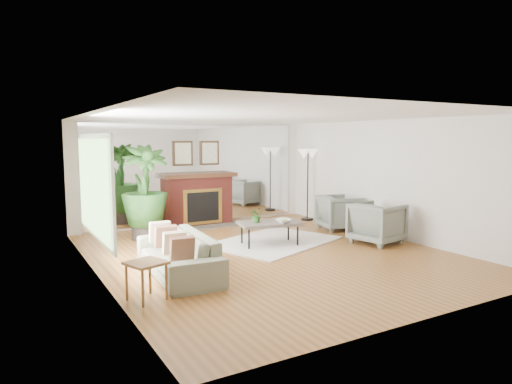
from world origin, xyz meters
TOP-DOWN VIEW (x-y plane):
  - ground at (0.00, 0.00)m, footprint 7.00×7.00m
  - wall_left at (-2.99, 0.00)m, footprint 0.02×7.00m
  - wall_right at (2.99, 0.00)m, footprint 0.02×7.00m
  - wall_back at (0.00, 3.49)m, footprint 6.00×0.02m
  - mirror_panel at (0.00, 3.47)m, footprint 5.40×0.04m
  - window_panel at (-2.96, 0.40)m, footprint 0.04×2.40m
  - fireplace at (0.00, 3.26)m, footprint 1.85×0.83m
  - area_rug at (0.55, 0.76)m, footprint 3.00×2.58m
  - coffee_table at (0.34, 0.57)m, footprint 1.31×0.93m
  - sofa at (-1.88, -0.34)m, footprint 1.00×2.21m
  - armchair_back at (2.60, 1.15)m, footprint 1.06×1.04m
  - armchair_front at (2.33, -0.33)m, footprint 1.05×1.03m
  - side_table at (-2.65, -1.25)m, footprint 0.57×0.57m
  - potted_ficus at (-1.60, 2.38)m, footprint 0.98×0.98m
  - floor_lamp at (2.70, 2.53)m, footprint 0.60×0.33m
  - tabletop_plant at (0.10, 0.65)m, footprint 0.28×0.24m
  - fruit_bowl at (0.52, 0.34)m, footprint 0.29×0.29m
  - book at (0.66, 0.63)m, footprint 0.25×0.30m

SIDE VIEW (x-z plane):
  - ground at x=0.00m, z-range 0.00..0.00m
  - area_rug at x=0.55m, z-range 0.00..0.03m
  - sofa at x=-1.88m, z-range 0.00..0.63m
  - armchair_back at x=2.60m, z-range 0.00..0.80m
  - armchair_front at x=2.33m, z-range 0.00..0.83m
  - side_table at x=-2.65m, z-range 0.18..0.69m
  - coffee_table at x=0.34m, z-range 0.20..0.67m
  - book at x=0.66m, z-range 0.48..0.50m
  - fruit_bowl at x=0.52m, z-range 0.48..0.54m
  - tabletop_plant at x=0.10m, z-range 0.48..0.78m
  - fireplace at x=0.00m, z-range -0.37..1.68m
  - potted_ficus at x=-1.60m, z-range 0.07..2.05m
  - wall_left at x=-2.99m, z-range 0.00..2.50m
  - wall_right at x=2.99m, z-range 0.00..2.50m
  - wall_back at x=0.00m, z-range 0.00..2.50m
  - mirror_panel at x=0.00m, z-range 0.05..2.45m
  - window_panel at x=-2.96m, z-range 0.60..2.10m
  - floor_lamp at x=2.70m, z-range 0.65..2.49m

